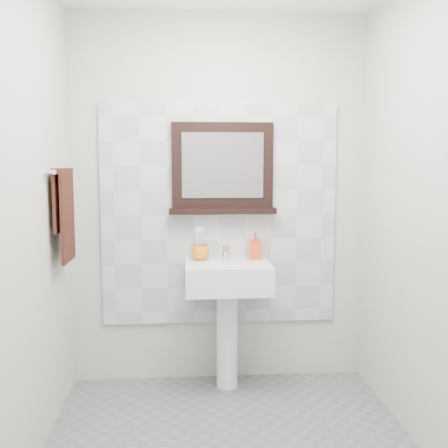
# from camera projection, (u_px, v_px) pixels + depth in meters

# --- Properties ---
(back_wall) EXTENTS (2.00, 0.01, 2.50)m
(back_wall) POSITION_uv_depth(u_px,v_px,m) (219.00, 200.00, 3.58)
(back_wall) COLOR #B8B6AF
(back_wall) RESTS_ON ground
(front_wall) EXTENTS (2.00, 0.01, 2.50)m
(front_wall) POSITION_uv_depth(u_px,v_px,m) (273.00, 256.00, 1.40)
(front_wall) COLOR #B8B6AF
(front_wall) RESTS_ON ground
(left_wall) EXTENTS (0.01, 2.20, 2.50)m
(left_wall) POSITION_uv_depth(u_px,v_px,m) (19.00, 218.00, 2.41)
(left_wall) COLOR #B8B6AF
(left_wall) RESTS_ON ground
(right_wall) EXTENTS (0.01, 2.20, 2.50)m
(right_wall) POSITION_uv_depth(u_px,v_px,m) (438.00, 215.00, 2.56)
(right_wall) COLOR #B8B6AF
(right_wall) RESTS_ON ground
(splashback) EXTENTS (1.60, 0.02, 1.50)m
(splashback) POSITION_uv_depth(u_px,v_px,m) (219.00, 215.00, 3.58)
(splashback) COLOR #B5BFC4
(splashback) RESTS_ON back_wall
(pedestal_sink) EXTENTS (0.55, 0.44, 0.96)m
(pedestal_sink) POSITION_uv_depth(u_px,v_px,m) (228.00, 290.00, 3.42)
(pedestal_sink) COLOR white
(pedestal_sink) RESTS_ON ground
(toothbrush_cup) EXTENTS (0.17, 0.17, 0.10)m
(toothbrush_cup) POSITION_uv_depth(u_px,v_px,m) (200.00, 252.00, 3.50)
(toothbrush_cup) COLOR orange
(toothbrush_cup) RESTS_ON pedestal_sink
(toothbrushes) EXTENTS (0.05, 0.04, 0.21)m
(toothbrushes) POSITION_uv_depth(u_px,v_px,m) (200.00, 242.00, 3.49)
(toothbrushes) COLOR white
(toothbrushes) RESTS_ON toothbrush_cup
(soap_dispenser) EXTENTS (0.09, 0.09, 0.18)m
(soap_dispenser) POSITION_uv_depth(u_px,v_px,m) (255.00, 246.00, 3.52)
(soap_dispenser) COLOR red
(soap_dispenser) RESTS_ON pedestal_sink
(framed_mirror) EXTENTS (0.72, 0.11, 0.61)m
(framed_mirror) POSITION_uv_depth(u_px,v_px,m) (222.00, 170.00, 3.52)
(framed_mirror) COLOR black
(framed_mirror) RESTS_ON back_wall
(towel_bar) EXTENTS (0.07, 0.40, 0.03)m
(towel_bar) POSITION_uv_depth(u_px,v_px,m) (62.00, 172.00, 3.04)
(towel_bar) COLOR silver
(towel_bar) RESTS_ON left_wall
(hand_towel) EXTENTS (0.06, 0.30, 0.55)m
(hand_towel) POSITION_uv_depth(u_px,v_px,m) (64.00, 208.00, 3.07)
(hand_towel) COLOR black
(hand_towel) RESTS_ON towel_bar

